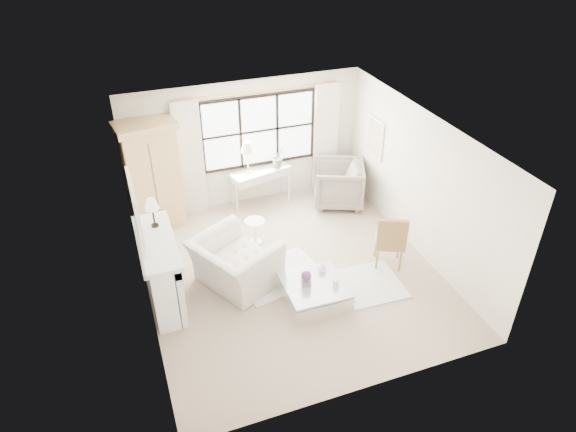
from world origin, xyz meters
The scene contains 32 objects.
floor centered at (0.00, 0.00, 0.00)m, with size 5.50×5.50×0.00m, color tan.
ceiling centered at (0.00, 0.00, 2.70)m, with size 5.50×5.50×0.00m, color white.
wall_back centered at (0.00, 2.75, 1.35)m, with size 5.00×5.00×0.00m, color silver.
wall_front centered at (0.00, -2.75, 1.35)m, with size 5.00×5.00×0.00m, color white.
wall_left centered at (-2.50, 0.00, 1.35)m, with size 5.50×5.50×0.00m, color beige.
wall_right centered at (2.50, 0.00, 1.35)m, with size 5.50×5.50×0.00m, color white.
window_pane centered at (0.30, 2.73, 1.60)m, with size 2.40×0.02×1.50m, color white.
window_frame centered at (0.30, 2.72, 1.60)m, with size 2.50×0.04×1.50m, color black, non-canonical shape.
curtain_rod centered at (0.30, 2.67, 2.47)m, with size 0.04×0.04×3.30m, color #BA9140.
curtain_left centered at (-1.20, 2.65, 1.24)m, with size 0.55×0.10×2.47m, color beige.
curtain_right centered at (1.80, 2.65, 1.24)m, with size 0.55×0.10×2.47m, color silver.
fireplace centered at (-2.27, 0.00, 0.65)m, with size 0.58×1.66×1.26m.
mirror_frame centered at (-2.47, 0.00, 1.84)m, with size 0.05×1.15×0.95m, color white.
mirror_glass centered at (-2.44, 0.00, 1.84)m, with size 0.02×1.00×0.80m, color silver.
art_frame centered at (2.47, 1.70, 1.55)m, with size 0.04×0.62×0.82m, color white.
art_canvas centered at (2.45, 1.70, 1.55)m, with size 0.01×0.52×0.72m, color beige.
mantel_lamp centered at (-2.20, 0.41, 1.65)m, with size 0.22×0.22×0.51m.
armoire centered at (-2.00, 2.43, 1.14)m, with size 1.22×0.87×2.24m.
console_table centered at (0.23, 2.51, 0.40)m, with size 1.37×0.75×0.80m.
console_lamp centered at (-0.03, 2.51, 1.36)m, with size 0.28×0.28×0.69m.
orchid_plant centered at (0.64, 2.50, 1.05)m, with size 0.27×0.22×0.49m, color #4F6A47.
side_table centered at (-0.34, 1.10, 0.33)m, with size 0.40×0.40×0.51m.
rug_left centered at (-0.24, -0.02, 0.01)m, with size 1.51×1.06×0.03m, color white.
rug_right centered at (1.00, -0.80, 0.01)m, with size 1.43×1.07×0.03m, color white.
club_armchair centered at (-1.01, 0.05, 0.44)m, with size 1.34×1.17×0.87m, color silver.
wingback_chair centered at (1.81, 1.91, 0.47)m, with size 1.01×1.04×0.95m, color gray.
french_chair centered at (1.74, -0.40, 0.31)m, with size 0.64×0.64×1.08m.
coffee_table centered at (0.09, -0.86, 0.18)m, with size 1.02×1.02×0.38m.
planter_box centered at (-0.05, -0.84, 0.43)m, with size 0.15×0.15×0.11m, color slate.
planter_flowers centered at (-0.05, -0.84, 0.57)m, with size 0.17×0.17×0.17m, color #5D2F76.
pillar_candle centered at (0.40, -1.03, 0.44)m, with size 0.10×0.10×0.12m, color beige.
coffee_vase centered at (0.33, -0.60, 0.46)m, with size 0.16×0.16×0.16m, color white.
Camera 1 is at (-2.56, -6.80, 5.90)m, focal length 32.00 mm.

